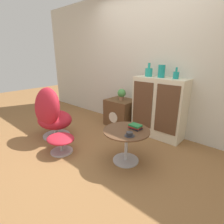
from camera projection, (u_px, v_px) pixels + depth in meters
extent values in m
plane|color=olive|center=(97.00, 153.00, 2.69)|extent=(12.00, 12.00, 0.00)
cube|color=beige|center=(149.00, 62.00, 3.26)|extent=(6.40, 0.06, 2.60)
cube|color=beige|center=(159.00, 108.00, 3.11)|extent=(0.91, 0.37, 1.07)
cube|color=brown|center=(142.00, 105.00, 3.11)|extent=(0.38, 0.01, 0.81)
cube|color=brown|center=(166.00, 110.00, 2.82)|extent=(0.38, 0.01, 0.81)
cube|color=brown|center=(121.00, 112.00, 3.67)|extent=(0.57, 0.48, 0.55)
cylinder|color=beige|center=(113.00, 117.00, 3.51)|extent=(0.22, 0.01, 0.22)
cylinder|color=#B7B7BC|center=(57.00, 135.00, 3.24)|extent=(0.48, 0.48, 0.02)
cylinder|color=#B7B7BC|center=(56.00, 131.00, 3.22)|extent=(0.06, 0.06, 0.14)
ellipsoid|color=#B21E2D|center=(55.00, 120.00, 3.15)|extent=(0.67, 0.57, 0.32)
ellipsoid|color=#B21E2D|center=(47.00, 107.00, 2.98)|extent=(0.67, 0.42, 0.71)
cylinder|color=#B7B7BC|center=(62.00, 151.00, 2.71)|extent=(0.34, 0.34, 0.02)
cylinder|color=#B7B7BC|center=(61.00, 146.00, 2.68)|extent=(0.04, 0.04, 0.16)
ellipsoid|color=#B21E2D|center=(61.00, 139.00, 2.64)|extent=(0.46, 0.39, 0.09)
cylinder|color=#B7B7BC|center=(126.00, 160.00, 2.48)|extent=(0.36, 0.36, 0.02)
cylinder|color=#B7B7BC|center=(126.00, 146.00, 2.41)|extent=(0.04, 0.04, 0.44)
cylinder|color=brown|center=(126.00, 131.00, 2.34)|extent=(0.63, 0.63, 0.02)
cylinder|color=teal|center=(149.00, 72.00, 3.08)|extent=(0.13, 0.13, 0.14)
cylinder|color=teal|center=(149.00, 66.00, 3.04)|extent=(0.04, 0.04, 0.09)
cylinder|color=teal|center=(161.00, 71.00, 2.92)|extent=(0.12, 0.12, 0.21)
cylinder|color=teal|center=(176.00, 75.00, 2.77)|extent=(0.09, 0.09, 0.11)
cylinder|color=teal|center=(177.00, 69.00, 2.74)|extent=(0.03, 0.03, 0.07)
cylinder|color=#996B4C|center=(122.00, 98.00, 3.57)|extent=(0.09, 0.09, 0.07)
sphere|color=#478E47|center=(122.00, 93.00, 3.53)|extent=(0.17, 0.17, 0.17)
cylinder|color=#2D2D33|center=(129.00, 136.00, 2.17)|extent=(0.13, 0.13, 0.01)
cylinder|color=#2D2D33|center=(130.00, 134.00, 2.17)|extent=(0.08, 0.08, 0.05)
cube|color=black|center=(135.00, 128.00, 2.38)|extent=(0.16, 0.12, 0.02)
cube|color=red|center=(135.00, 127.00, 2.37)|extent=(0.17, 0.13, 0.02)
cube|color=#237038|center=(135.00, 125.00, 2.36)|extent=(0.16, 0.12, 0.03)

